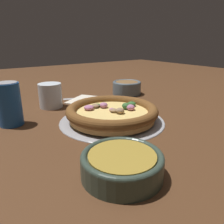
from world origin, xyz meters
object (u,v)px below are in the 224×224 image
at_px(drinking_cup, 50,95).
at_px(napkin, 88,100).
at_px(fork, 81,98).
at_px(bowl_near, 122,163).
at_px(pizza_tray, 112,120).
at_px(bowl_far, 127,87).
at_px(pizza, 112,112).
at_px(beverage_can, 9,104).

relative_size(drinking_cup, napkin, 0.46).
bearing_deg(fork, bowl_near, 91.68).
xyz_separation_m(pizza_tray, bowl_far, (-0.25, -0.24, 0.03)).
bearing_deg(bowl_near, fork, -109.99).
relative_size(pizza, napkin, 1.44).
height_order(pizza_tray, drinking_cup, drinking_cup).
relative_size(bowl_far, drinking_cup, 1.45).
relative_size(pizza_tray, drinking_cup, 3.63).
bearing_deg(pizza_tray, pizza, -138.34).
xyz_separation_m(pizza, fork, (-0.05, -0.29, -0.03)).
xyz_separation_m(pizza, drinking_cup, (0.10, -0.25, 0.01)).
distance_m(napkin, beverage_can, 0.32).
bearing_deg(napkin, bowl_near, 67.63).
distance_m(pizza, fork, 0.29).
xyz_separation_m(fork, beverage_can, (0.30, 0.14, 0.06)).
distance_m(pizza_tray, bowl_far, 0.35).
distance_m(drinking_cup, beverage_can, 0.19).
bearing_deg(bowl_far, bowl_near, 50.21).
height_order(bowl_near, napkin, bowl_near).
bearing_deg(pizza, bowl_near, 58.35).
height_order(pizza_tray, beverage_can, beverage_can).
distance_m(pizza_tray, beverage_can, 0.30).
relative_size(bowl_near, beverage_can, 1.20).
bearing_deg(drinking_cup, fork, -163.03).
bearing_deg(drinking_cup, pizza_tray, 111.52).
height_order(pizza, beverage_can, beverage_can).
bearing_deg(pizza, drinking_cup, -68.37).
bearing_deg(beverage_can, pizza_tray, 150.15).
height_order(bowl_far, beverage_can, beverage_can).
distance_m(pizza, drinking_cup, 0.26).
bearing_deg(drinking_cup, napkin, 178.88).
height_order(bowl_near, beverage_can, beverage_can).
bearing_deg(bowl_far, napkin, -0.06).
relative_size(pizza_tray, bowl_far, 2.50).
distance_m(pizza, bowl_far, 0.35).
height_order(drinking_cup, fork, drinking_cup).
height_order(pizza_tray, bowl_far, bowl_far).
distance_m(fork, beverage_can, 0.34).
bearing_deg(pizza_tray, bowl_far, -136.21).
bearing_deg(fork, napkin, 118.90).
relative_size(bowl_near, fork, 0.91).
height_order(pizza, fork, pizza).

